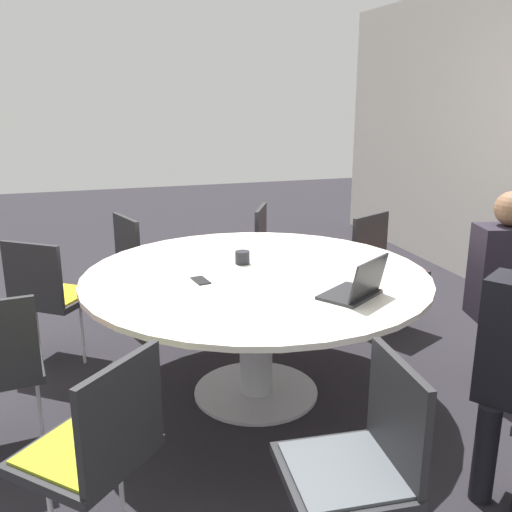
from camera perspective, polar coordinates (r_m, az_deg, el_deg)
The scene contains 12 objects.
ground_plane at distance 3.53m, azimuth 0.00°, elevation -13.49°, with size 16.00×16.00×0.00m, color black.
conference_table at distance 3.27m, azimuth 0.00°, elevation -3.92°, with size 1.95×1.95×0.76m.
chair_2 at distance 4.37m, azimuth 12.60°, elevation -0.64°, with size 0.57×0.58×0.86m.
chair_3 at distance 4.63m, azimuth 2.04°, elevation 0.66°, with size 0.58×0.57×0.86m.
chair_4 at distance 4.43m, azimuth -11.15°, elevation -0.33°, with size 0.55×0.54×0.86m.
chair_5 at distance 3.91m, azimuth -20.05°, elevation -3.25°, with size 0.60×0.60×0.86m.
chair_7 at distance 2.26m, azimuth -15.63°, elevation -17.46°, with size 0.61×0.61×0.86m.
chair_8 at distance 2.15m, azimuth 10.48°, elevation -18.96°, with size 0.47×0.45×0.86m.
person_1 at distance 3.61m, azimuth 23.66°, elevation -1.95°, with size 0.32×0.40×1.21m.
laptop at distance 2.87m, azimuth 10.11°, elevation -3.11°, with size 0.36×0.38×0.21m.
coffee_cup at distance 3.39m, azimuth -1.37°, elevation -0.15°, with size 0.09×0.09×0.08m.
cell_phone at distance 3.10m, azimuth -5.56°, elevation -2.45°, with size 0.15×0.09×0.01m.
Camera 1 is at (2.94, -0.91, 1.74)m, focal length 40.00 mm.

